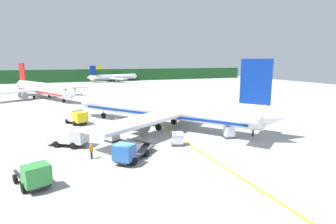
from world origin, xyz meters
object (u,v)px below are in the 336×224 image
Objects in this scene: cargo_container_far at (229,132)px; cargo_container_near at (113,135)px; airliner_foreground at (162,108)px; service_truck_catering at (130,152)px; service_truck_fuel at (66,136)px; cargo_container_mid at (178,139)px; airliner_mid_apron at (42,89)px; airliner_distant at (84,74)px; crew_loader_right at (253,130)px; crew_marshaller at (91,150)px; service_truck_pushback at (74,115)px; airliner_far_taxiway at (114,77)px; crew_loader_left at (116,122)px; service_truck_baggage at (30,170)px.

cargo_container_near is at bearing 164.58° from cargo_container_far.
airliner_foreground is 17.36m from service_truck_catering.
service_truck_fuel reaches higher than cargo_container_mid.
airliner_distant is at bearing 79.55° from airliner_mid_apron.
cargo_container_near is 21.47m from crew_loader_right.
airliner_distant is 4.64× the size of service_truck_catering.
crew_marshaller is (-20.56, -1.65, 0.11)m from cargo_container_far.
service_truck_fuel reaches higher than cargo_container_near.
service_truck_pushback reaches higher than cargo_container_near.
cargo_container_near is at bearing -93.13° from airliner_distant.
airliner_far_taxiway is at bearing 83.88° from cargo_container_mid.
airliner_distant is at bearing 84.75° from service_truck_fuel.
crew_marshaller is (-3.66, -6.31, 0.16)m from cargo_container_near.
airliner_mid_apron reaches higher than crew_marshaller.
service_truck_catering reaches higher than cargo_container_near.
airliner_foreground is 18.19m from crew_marshaller.
airliner_foreground reaches higher than cargo_container_near.
crew_loader_left is at bearing 76.01° from cargo_container_near.
service_truck_pushback reaches higher than service_truck_baggage.
airliner_mid_apron is 67.90m from crew_loader_right.
service_truck_baggage is at bearing -103.79° from airliner_far_taxiway.
crew_loader_right is at bearing -37.73° from service_truck_pushback.
crew_loader_left is (-7.18, -161.47, -1.42)m from airliner_distant.
airliner_foreground is at bearing -95.85° from airliner_far_taxiway.
airliner_far_taxiway reaches higher than service_truck_catering.
crew_loader_right is at bearing 2.11° from crew_marshaller.
airliner_foreground is 1.14× the size of airliner_far_taxiway.
service_truck_pushback is at bearing -104.36° from airliner_far_taxiway.
service_truck_fuel is 7.06m from crew_marshaller.
service_truck_fuel is 3.40× the size of crew_loader_right.
cargo_container_mid is 14.89m from crew_loader_left.
airliner_foreground is 5.54× the size of service_truck_catering.
service_truck_pushback is 20.59m from crew_marshaller.
airliner_distant is 178.91m from service_truck_catering.
airliner_far_taxiway reaches higher than service_truck_pushback.
airliner_distant is 4.68× the size of service_truck_pushback.
airliner_foreground reaches higher than cargo_container_mid.
cargo_container_mid is at bearing -96.12° from airliner_far_taxiway.
cargo_container_far is at bearing 169.07° from crew_loader_right.
airliner_foreground reaches higher than cargo_container_far.
service_truck_baggage is at bearing -107.17° from service_truck_fuel.
cargo_container_far reaches higher than cargo_container_near.
airliner_far_taxiway is 4.90× the size of service_truck_pushback.
airliner_far_taxiway is 118.70m from cargo_container_far.
service_truck_pushback is at bearing 108.01° from cargo_container_near.
service_truck_pushback is at bearing 149.37° from airliner_foreground.
service_truck_catering is at bearing -122.87° from airliner_foreground.
airliner_far_taxiway is 12.99× the size of cargo_container_near.
cargo_container_far is (26.69, 6.37, -0.44)m from service_truck_baggage.
service_truck_baggage is 31.08m from crew_loader_right.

